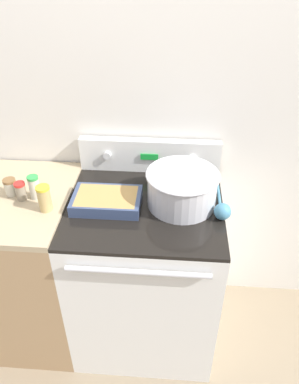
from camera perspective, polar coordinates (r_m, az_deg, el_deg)
ground_plane at (r=2.22m, az=-1.32°, el=-26.38°), size 12.00×12.00×0.00m
kitchen_wall at (r=1.88m, az=0.19°, el=13.22°), size 8.00×0.05×2.50m
stove_range at (r=2.04m, az=-0.61°, el=-12.11°), size 0.72×0.69×0.91m
control_panel at (r=1.94m, az=0.05°, el=5.61°), size 0.72×0.07×0.18m
side_counter at (r=2.16m, az=-16.97°, el=-10.60°), size 0.48×0.66×0.92m
mixing_bowl at (r=1.69m, az=4.98°, el=0.74°), size 0.33×0.33×0.17m
casserole_dish at (r=1.72m, az=-6.54°, el=-1.22°), size 0.31×0.20×0.05m
ladle at (r=1.68m, az=11.00°, el=-2.68°), size 0.08×0.33×0.08m
spice_jar_yellow_cap at (r=1.71m, az=-15.72°, el=-0.92°), size 0.06×0.06×0.12m
spice_jar_green_cap at (r=1.80m, az=-17.14°, el=0.72°), size 0.05×0.05×0.12m
spice_jar_red_cap at (r=1.82m, az=-19.03°, el=0.14°), size 0.05×0.05×0.09m
spice_jar_brown_cap at (r=1.87m, az=-20.43°, el=0.74°), size 0.06×0.06×0.08m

